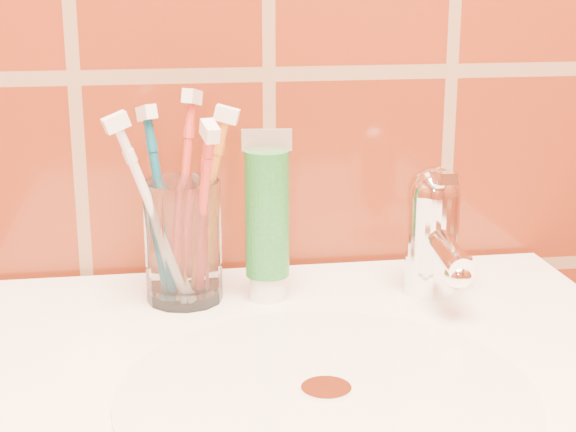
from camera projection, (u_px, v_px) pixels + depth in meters
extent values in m
cylinder|color=silver|center=(326.00, 392.00, 0.62)|extent=(0.30, 0.30, 0.00)
cylinder|color=white|center=(326.00, 389.00, 0.62)|extent=(0.04, 0.04, 0.00)
cylinder|color=white|center=(183.00, 241.00, 0.79)|extent=(0.07, 0.07, 0.11)
cylinder|color=white|center=(268.00, 286.00, 0.80)|extent=(0.03, 0.03, 0.02)
cylinder|color=#196A23|center=(267.00, 214.00, 0.78)|extent=(0.04, 0.04, 0.11)
cube|color=beige|center=(267.00, 140.00, 0.76)|extent=(0.04, 0.01, 0.02)
cylinder|color=white|center=(432.00, 243.00, 0.81)|extent=(0.05, 0.05, 0.09)
sphere|color=white|center=(434.00, 193.00, 0.79)|extent=(0.05, 0.05, 0.05)
cylinder|color=white|center=(446.00, 248.00, 0.77)|extent=(0.02, 0.09, 0.03)
cube|color=white|center=(439.00, 177.00, 0.78)|extent=(0.02, 0.06, 0.01)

